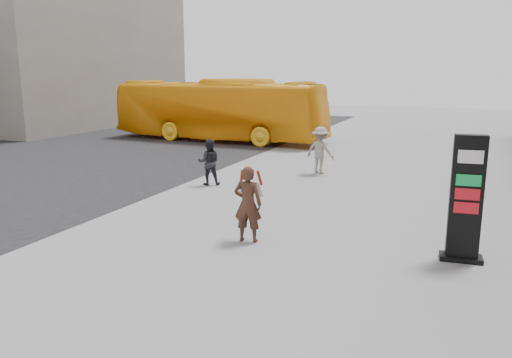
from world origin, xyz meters
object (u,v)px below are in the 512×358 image
at_px(info_pylon, 466,199).
at_px(pedestrian_b, 320,150).
at_px(pedestrian_c, 469,166).
at_px(woman, 248,203).
at_px(pedestrian_a, 209,162).
at_px(bus, 218,110).

height_order(info_pylon, pedestrian_b, info_pylon).
bearing_deg(pedestrian_c, pedestrian_b, 48.45).
bearing_deg(woman, pedestrian_a, -63.05).
xyz_separation_m(pedestrian_a, pedestrian_b, (3.09, 3.42, 0.11)).
height_order(bus, pedestrian_b, bus).
relative_size(woman, pedestrian_b, 0.98).
relative_size(pedestrian_a, pedestrian_b, 0.88).
bearing_deg(woman, info_pylon, 178.14).
distance_m(woman, bus, 18.03).
xyz_separation_m(bus, pedestrian_c, (13.50, -8.22, -0.93)).
height_order(info_pylon, pedestrian_a, info_pylon).
height_order(woman, pedestrian_a, woman).
bearing_deg(pedestrian_a, bus, -90.19).
height_order(woman, pedestrian_c, woman).
xyz_separation_m(woman, pedestrian_c, (4.79, 7.55, -0.08)).
bearing_deg(woman, pedestrian_b, -95.20).
relative_size(info_pylon, pedestrian_b, 1.45).
bearing_deg(bus, woman, -147.66).
distance_m(info_pylon, pedestrian_a, 9.47).
height_order(pedestrian_b, pedestrian_c, pedestrian_b).
distance_m(info_pylon, bus, 20.22).
relative_size(bus, pedestrian_a, 7.88).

